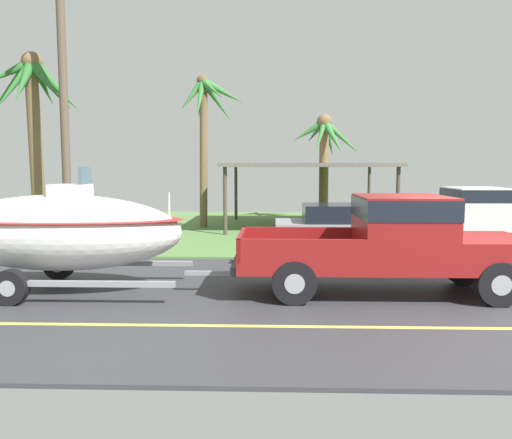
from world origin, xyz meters
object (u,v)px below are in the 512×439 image
Objects in this scene: parked_sedan_near at (356,229)px; carport_awning at (306,166)px; parked_pickup_background at (475,213)px; palm_tree_far_left at (205,111)px; utility_pole at (63,93)px; palm_tree_near_right at (34,101)px; pickup_truck_towing at (399,240)px; boat_on_trailer at (59,232)px; palm_tree_mid at (325,145)px.

carport_awning is (-1.07, 5.91, 1.82)m from parked_sedan_near.
carport_awning is (-5.04, 4.48, 1.47)m from parked_pickup_background.
palm_tree_far_left reaches higher than parked_pickup_background.
parked_pickup_background is at bearing 7.39° from utility_pole.
palm_tree_near_right is 1.92m from utility_pole.
pickup_truck_towing is at bearing -89.75° from parked_sedan_near.
parked_pickup_background reaches higher than parked_sedan_near.
utility_pole is (-1.78, 4.85, 3.37)m from boat_on_trailer.
palm_tree_mid is (-0.08, 13.73, 2.41)m from pickup_truck_towing.
pickup_truck_towing is at bearing -31.72° from palm_tree_near_right.
palm_tree_mid reaches higher than parked_sedan_near.
palm_tree_near_right is (-9.85, 1.08, 3.83)m from parked_sedan_near.
pickup_truck_towing is at bearing -64.46° from palm_tree_far_left.
parked_sedan_near is at bearing -6.25° from palm_tree_near_right.
palm_tree_near_right reaches higher than palm_tree_mid.
boat_on_trailer is 7.66m from palm_tree_near_right.
carport_awning is 1.36× the size of palm_tree_mid.
parked_pickup_background is 0.66× the size of utility_pole.
carport_awning is 1.09× the size of palm_tree_near_right.
boat_on_trailer reaches higher than parked_pickup_background.
pickup_truck_towing is 10.33m from utility_pole.
palm_tree_mid is at bearing 64.42° from boat_on_trailer.
palm_tree_mid is at bearing 70.06° from carport_awning.
palm_tree_near_right is at bearing -151.20° from carport_awning.
palm_tree_mid is at bearing 46.78° from utility_pole.
palm_tree_far_left is (-4.04, -0.19, 2.17)m from carport_awning.
palm_tree_mid is 12.24m from utility_pole.
boat_on_trailer is 1.01× the size of palm_tree_near_right.
palm_tree_near_right is at bearing 148.28° from pickup_truck_towing.
pickup_truck_towing is 1.18× the size of palm_tree_mid.
palm_tree_near_right reaches higher than boat_on_trailer.
carport_awning reaches higher than pickup_truck_towing.
parked_pickup_background is 1.20× the size of palm_tree_mid.
palm_tree_mid is at bearing 118.96° from parked_pickup_background.
palm_tree_near_right is at bearing 173.75° from parked_sedan_near.
utility_pole is at bearing -119.20° from palm_tree_far_left.
utility_pole reaches higher than palm_tree_far_left.
parked_pickup_background is at bearing 58.51° from pickup_truck_towing.
palm_tree_near_right is at bearing 117.86° from boat_on_trailer.
carport_awning is at bearing -109.94° from palm_tree_mid.
carport_awning is 3.13m from palm_tree_mid.
parked_pickup_background is 12.98m from utility_pole.
palm_tree_far_left reaches higher than boat_on_trailer.
palm_tree_far_left is at bearing 44.35° from palm_tree_near_right.
palm_tree_far_left is at bearing 154.73° from parked_pickup_background.
boat_on_trailer reaches higher than parked_sedan_near.
palm_tree_far_left reaches higher than pickup_truck_towing.
parked_sedan_near is at bearing -160.25° from parked_pickup_background.
parked_sedan_near is at bearing 37.18° from boat_on_trailer.
utility_pole is at bearing -172.61° from parked_pickup_background.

